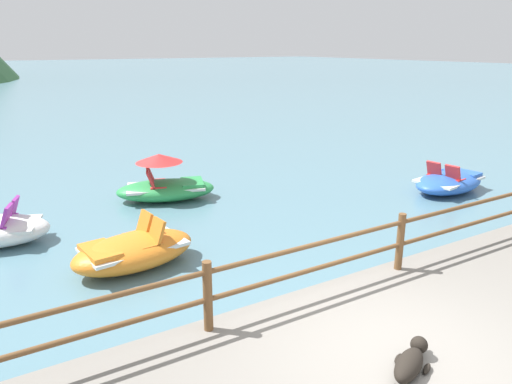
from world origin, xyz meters
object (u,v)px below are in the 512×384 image
Objects in this scene: pedal_boat_0 at (134,251)px; pedal_boat_3 at (165,185)px; dog_resting at (411,361)px; pedal_boat_1 at (449,182)px.

pedal_boat_0 is 3.99m from pedal_boat_3.
pedal_boat_3 reaches higher than dog_resting.
pedal_boat_1 is (7.32, 5.19, -0.24)m from dog_resting.
dog_resting is at bearing -92.23° from pedal_boat_3.
pedal_boat_1 reaches higher than dog_resting.
pedal_boat_0 reaches higher than pedal_boat_1.
dog_resting is 5.27m from pedal_boat_0.
pedal_boat_0 is at bearing -118.95° from pedal_boat_3.
pedal_boat_1 is at bearing -25.33° from pedal_boat_3.
pedal_boat_3 is (1.93, 3.49, 0.08)m from pedal_boat_0.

